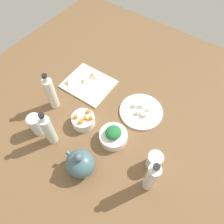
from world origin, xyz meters
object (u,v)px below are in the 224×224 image
plate_tofu (141,111)px  drinking_glass_0 (154,161)px  bowl_greens (113,137)px  bottle_0 (51,93)px  bottle_2 (49,130)px  bowl_carrots (83,120)px  bottle_1 (151,177)px  drinking_glass_1 (36,124)px  teapot (80,163)px  cutting_board (89,84)px

plate_tofu → drinking_glass_0: bearing=132.0°
bowl_greens → bottle_0: bearing=2.4°
bottle_2 → bowl_carrots: bearing=-111.5°
bottle_0 → bottle_2: 23.05cm
plate_tofu → bowl_carrots: 33.81cm
bowl_greens → bottle_1: bottle_1 is taller
plate_tofu → bottle_1: size_ratio=0.96×
bottle_2 → drinking_glass_0: 54.35cm
bowl_greens → bottle_2: bearing=36.0°
bowl_greens → bottle_0: size_ratio=0.58×
bowl_carrots → drinking_glass_1: drinking_glass_1 is taller
plate_tofu → bottle_0: (44.49, 25.43, 10.58)cm
teapot → bottle_1: bearing=-158.9°
cutting_board → drinking_glass_0: 63.60cm
bottle_0 → bottle_1: bottle_1 is taller
bottle_1 → bottle_2: 54.32cm
drinking_glass_1 → bottle_2: bearing=-178.1°
bowl_carrots → teapot: bearing=127.3°
cutting_board → bottle_2: size_ratio=1.19×
bottle_0 → drinking_glass_1: bearing=106.2°
bowl_carrots → bottle_2: bottle_2 is taller
bottle_0 → drinking_glass_1: 18.98cm
bowl_greens → bottle_2: 33.37cm
bottle_0 → drinking_glass_0: bottle_0 is taller
bowl_greens → drinking_glass_0: 24.54cm
bowl_greens → bowl_carrots: (19.34, 1.55, 0.26)cm
bottle_0 → bottle_1: 69.33cm
bowl_greens → bottle_1: bearing=159.6°
plate_tofu → bowl_carrots: bearing=48.4°
plate_tofu → cutting_board: bearing=2.3°
bowl_greens → bottle_0: bottle_0 is taller
bottle_1 → teapot: bearing=21.1°
teapot → bottle_0: (37.77, -20.39, 4.88)cm
drinking_glass_0 → drinking_glass_1: size_ratio=0.82×
cutting_board → bowl_carrots: 28.49cm
teapot → cutting_board: bearing=-54.7°
bowl_carrots → teapot: (-15.65, 20.59, 3.33)cm
teapot → bottle_0: size_ratio=0.62×
bottle_0 → bottle_2: (-15.23, 17.29, -0.51)cm
plate_tofu → teapot: (6.72, 45.82, 5.69)cm
bottle_0 → bottle_1: size_ratio=0.98×
bottle_1 → bottle_2: size_ratio=1.06×
plate_tofu → teapot: bearing=81.7°
bottle_1 → drinking_glass_0: 12.35cm
plate_tofu → bowl_carrots: bowl_carrots is taller
drinking_glass_0 → bowl_carrots: bearing=1.9°
bowl_carrots → bottle_1: bottle_1 is taller
bowl_carrots → drinking_glass_1: size_ratio=1.00×
bowl_greens → bottle_2: size_ratio=0.61×
cutting_board → bottle_1: bearing=152.6°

